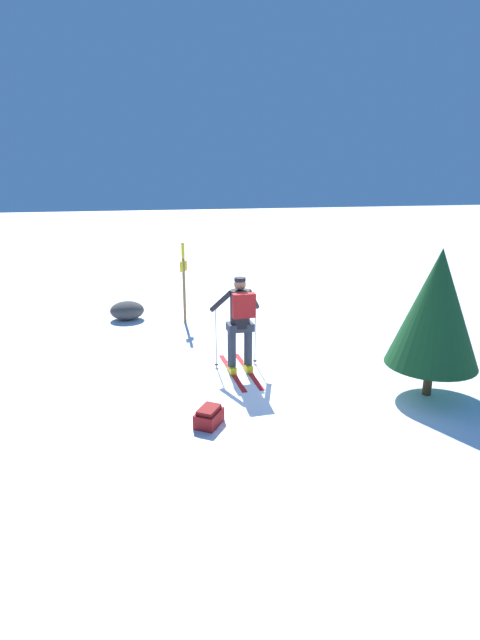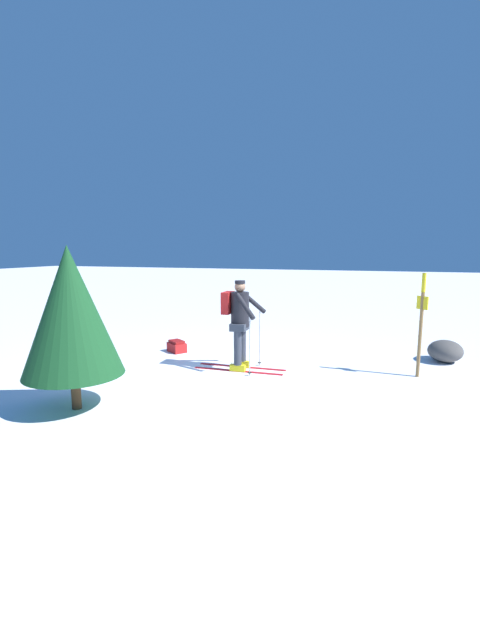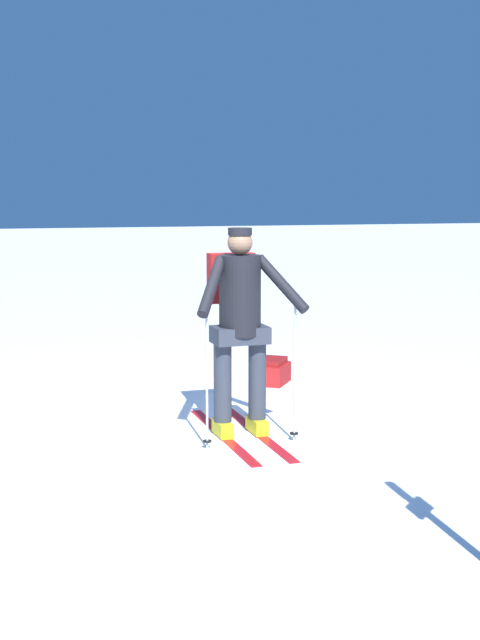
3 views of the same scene
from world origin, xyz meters
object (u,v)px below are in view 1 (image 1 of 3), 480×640
rock_boulder (127,310)px  dropped_backpack (209,417)px  skier (240,319)px  trail_marker (184,276)px  pine_tree (436,308)px

rock_boulder → dropped_backpack: bearing=-79.3°
skier → trail_marker: (-0.61, 3.28, 0.13)m
skier → rock_boulder: (-1.96, 3.89, -0.79)m
dropped_backpack → rock_boulder: (-1.08, 5.70, 0.10)m
trail_marker → pine_tree: pine_tree is taller
dropped_backpack → skier: bearing=64.2°
dropped_backpack → trail_marker: trail_marker is taller
dropped_backpack → pine_tree: size_ratio=0.22×
skier → pine_tree: (2.76, -1.58, 0.44)m
dropped_backpack → rock_boulder: size_ratio=0.64×
trail_marker → rock_boulder: 1.74m
skier → trail_marker: size_ratio=0.93×
skier → pine_tree: pine_tree is taller
rock_boulder → skier: bearing=-63.3°
skier → dropped_backpack: (-0.87, -1.81, -0.89)m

